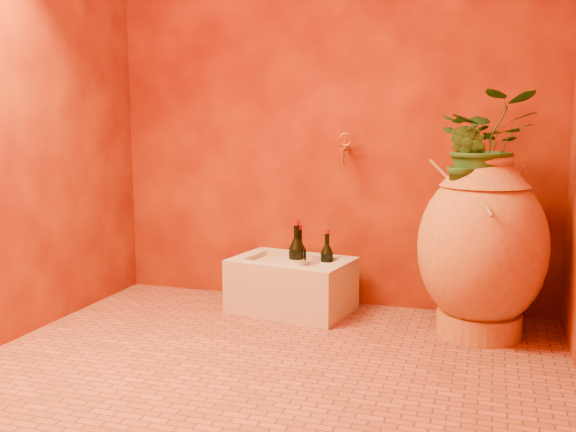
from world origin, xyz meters
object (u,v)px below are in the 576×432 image
(amphora, at_px, (482,247))
(wine_bottle_c, at_px, (296,262))
(stone_basin, at_px, (292,286))
(wine_bottle_a, at_px, (300,262))
(wall_tap, at_px, (345,147))
(wine_bottle_b, at_px, (327,264))

(amphora, relative_size, wine_bottle_c, 2.50)
(stone_basin, height_order, wine_bottle_c, wine_bottle_c)
(wine_bottle_a, bearing_deg, wall_tap, 37.54)
(amphora, xyz_separation_m, wine_bottle_a, (-0.94, 0.10, -0.16))
(amphora, xyz_separation_m, wine_bottle_b, (-0.80, 0.14, -0.17))
(wine_bottle_b, bearing_deg, amphora, -10.23)
(wine_bottle_b, bearing_deg, wine_bottle_c, -150.83)
(amphora, xyz_separation_m, wine_bottle_c, (-0.95, 0.06, -0.15))
(wall_tap, bearing_deg, amphora, -19.65)
(wine_bottle_a, bearing_deg, stone_basin, -175.28)
(wine_bottle_a, bearing_deg, wine_bottle_b, 15.99)
(amphora, relative_size, stone_basin, 1.28)
(wall_tap, bearing_deg, wine_bottle_c, -136.66)
(stone_basin, distance_m, wine_bottle_c, 0.16)
(wine_bottle_a, bearing_deg, wine_bottle_c, -97.89)
(wine_bottle_c, distance_m, wall_tap, 0.67)
(wine_bottle_b, height_order, wine_bottle_c, wine_bottle_c)
(stone_basin, distance_m, wine_bottle_a, 0.14)
(wall_tap, bearing_deg, wine_bottle_a, -142.46)
(wine_bottle_a, distance_m, wine_bottle_b, 0.15)
(wine_bottle_b, xyz_separation_m, wall_tap, (0.06, 0.12, 0.62))
(wine_bottle_c, relative_size, wall_tap, 2.03)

